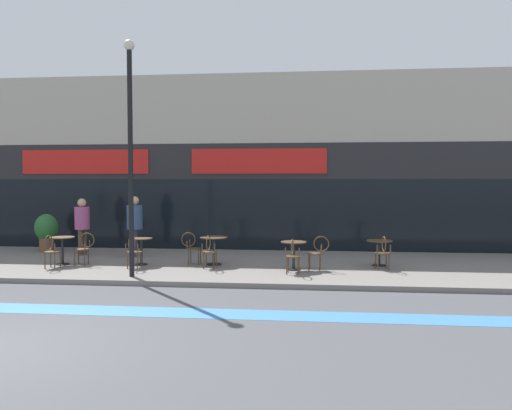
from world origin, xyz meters
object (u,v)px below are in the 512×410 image
object	(u,v)px
pedestrian_far_end	(82,221)
bistro_table_0	(62,245)
bistro_table_2	(214,245)
cafe_chair_2_near	(209,249)
bistro_table_1	(141,246)
cafe_chair_3_side	(318,251)
lamp_post	(130,142)
cafe_chair_3_near	(293,254)
bistro_table_4	(379,248)
cafe_chair_1_near	(133,249)
pedestrian_near_end	(135,221)
bistro_table_3	(294,250)
cafe_chair_2_side	(192,246)
cafe_chair_4_near	(383,250)
cafe_chair_0_near	(51,249)
planter_pot	(46,230)
cafe_chair_0_side	(84,246)

from	to	relation	value
pedestrian_far_end	bistro_table_0	bearing A→B (deg)	112.24
bistro_table_2	cafe_chair_2_near	bearing A→B (deg)	-90.36
bistro_table_1	bistro_table_2	bearing A→B (deg)	6.12
bistro_table_2	cafe_chair_3_side	distance (m)	2.92
bistro_table_0	lamp_post	distance (m)	4.00
cafe_chair_2_near	bistro_table_1	bearing A→B (deg)	81.41
cafe_chair_3_side	pedestrian_far_end	size ratio (longest dim) A/B	0.51
cafe_chair_3_near	bistro_table_4	bearing A→B (deg)	-53.12
cafe_chair_1_near	pedestrian_near_end	world-z (taller)	pedestrian_near_end
bistro_table_4	pedestrian_far_end	world-z (taller)	pedestrian_far_end
bistro_table_3	cafe_chair_2_near	world-z (taller)	cafe_chair_2_near
cafe_chair_2_side	cafe_chair_3_near	world-z (taller)	same
cafe_chair_3_near	cafe_chair_2_side	bearing A→B (deg)	71.79
bistro_table_0	lamp_post	world-z (taller)	lamp_post
cafe_chair_2_side	pedestrian_near_end	bearing A→B (deg)	147.83
cafe_chair_4_near	pedestrian_far_end	size ratio (longest dim) A/B	0.51
cafe_chair_0_near	cafe_chair_3_near	size ratio (longest dim) A/B	1.00
bistro_table_0	cafe_chair_4_near	size ratio (longest dim) A/B	0.86
cafe_chair_0_near	lamp_post	distance (m)	3.84
bistro_table_0	cafe_chair_2_near	size ratio (longest dim) A/B	0.86
pedestrian_far_end	cafe_chair_0_near	bearing A→B (deg)	110.04
cafe_chair_2_side	cafe_chair_3_side	distance (m)	3.53
bistro_table_2	bistro_table_4	distance (m)	4.57
cafe_chair_2_near	pedestrian_near_end	xyz separation A→B (m)	(-2.72, 1.91, 0.59)
cafe_chair_3_side	pedestrian_far_end	distance (m)	7.63
cafe_chair_1_near	cafe_chair_2_near	world-z (taller)	same
bistro_table_3	cafe_chair_3_near	distance (m)	0.63
planter_pot	lamp_post	bearing A→B (deg)	-41.94
bistro_table_0	bistro_table_4	distance (m)	8.79
bistro_table_0	bistro_table_2	bearing A→B (deg)	5.57
cafe_chair_2_side	bistro_table_0	bearing A→B (deg)	-174.21
cafe_chair_3_side	cafe_chair_3_near	bearing A→B (deg)	49.04
bistro_table_2	cafe_chair_0_near	xyz separation A→B (m)	(-4.21, -1.04, -0.04)
cafe_chair_3_side	bistro_table_4	bearing A→B (deg)	-148.73
bistro_table_2	cafe_chair_0_near	size ratio (longest dim) A/B	0.86
bistro_table_3	lamp_post	distance (m)	4.95
cafe_chair_0_side	cafe_chair_3_near	world-z (taller)	same
bistro_table_1	cafe_chair_0_side	xyz separation A→B (m)	(-1.58, -0.19, -0.01)
cafe_chair_3_near	pedestrian_far_end	xyz separation A→B (m)	(-6.71, 2.62, 0.54)
bistro_table_1	cafe_chair_2_side	xyz separation A→B (m)	(1.38, 0.21, -0.01)
bistro_table_2	pedestrian_far_end	xyz separation A→B (m)	(-4.48, 1.42, 0.50)
cafe_chair_0_near	planter_pot	world-z (taller)	planter_pot
lamp_post	cafe_chair_3_near	bearing A→B (deg)	10.12
cafe_chair_0_side	pedestrian_far_end	xyz separation A→B (m)	(-0.90, 1.82, 0.54)
bistro_table_2	cafe_chair_1_near	bearing A→B (deg)	-157.34
cafe_chair_2_side	bistro_table_4	bearing A→B (deg)	2.28
cafe_chair_0_near	cafe_chair_0_side	world-z (taller)	same
bistro_table_2	pedestrian_far_end	world-z (taller)	pedestrian_far_end
cafe_chair_0_side	cafe_chair_3_near	size ratio (longest dim) A/B	1.00
bistro_table_1	cafe_chair_3_near	world-z (taller)	cafe_chair_3_near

